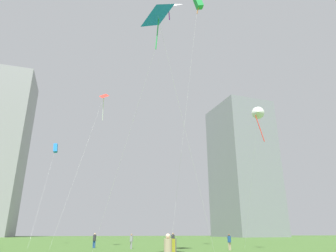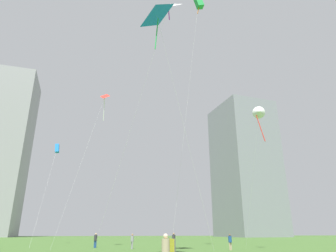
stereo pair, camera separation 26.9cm
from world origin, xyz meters
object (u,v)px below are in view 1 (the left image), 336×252
kite_flying_2 (169,6)px  kite_flying_5 (157,17)px  person_standing_3 (131,240)px  person_standing_4 (168,250)px  kite_flying_6 (55,148)px  event_banner (172,248)px  kite_flying_4 (198,2)px  person_standing_2 (173,240)px  person_standing_0 (94,239)px  distant_highrise_0 (243,168)px  person_standing_1 (229,241)px  kite_flying_1 (104,99)px  kite_flying_3 (258,112)px

kite_flying_2 → kite_flying_5: bearing=-115.6°
person_standing_3 → person_standing_4: 22.44m
kite_flying_6 → event_banner: kite_flying_6 is taller
kite_flying_4 → kite_flying_6: bearing=137.3°
person_standing_2 → kite_flying_4: size_ratio=0.05×
person_standing_0 → event_banner: person_standing_0 is taller
person_standing_4 → kite_flying_4: bearing=94.2°
person_standing_2 → distant_highrise_0: bearing=44.3°
person_standing_1 → person_standing_3: bearing=-38.9°
kite_flying_6 → kite_flying_4: bearing=-42.7°
kite_flying_6 → kite_flying_5: bearing=-67.8°
kite_flying_1 → distant_highrise_0: size_ratio=0.39×
person_standing_3 → kite_flying_4: size_ratio=0.05×
person_standing_0 → kite_flying_4: (12.72, -7.49, 33.67)m
kite_flying_4 → distant_highrise_0: (46.19, 84.88, -6.42)m
kite_flying_2 → distant_highrise_0: (52.43, 93.20, 2.72)m
kite_flying_3 → kite_flying_4: bearing=154.8°
kite_flying_2 → person_standing_4: bearing=-102.0°
person_standing_0 → person_standing_1: person_standing_0 is taller
person_standing_4 → person_standing_3: bearing=118.4°
kite_flying_5 → distant_highrise_0: size_ratio=0.38×
kite_flying_5 → event_banner: size_ratio=9.45×
person_standing_3 → event_banner: bearing=167.3°
kite_flying_6 → distant_highrise_0: size_ratio=0.30×
kite_flying_2 → distant_highrise_0: distant_highrise_0 is taller
kite_flying_2 → event_banner: size_ratio=11.66×
person_standing_4 → distant_highrise_0: (54.58, 103.28, 27.21)m
person_standing_3 → distant_highrise_0: 101.23m
kite_flying_5 → person_standing_3: bearing=90.7°
kite_flying_2 → kite_flying_5: (-1.86, -3.88, -5.00)m
person_standing_4 → kite_flying_4: kite_flying_4 is taller
person_standing_4 → event_banner: person_standing_4 is taller
person_standing_1 → distant_highrise_0: bearing=-131.9°
person_standing_4 → kite_flying_6: bearing=137.1°
person_standing_4 → kite_flying_3: (14.65, 15.45, 14.90)m
person_standing_0 → person_standing_2: person_standing_2 is taller
kite_flying_3 → distant_highrise_0: 97.26m
kite_flying_4 → kite_flying_5: 20.36m
kite_flying_1 → person_standing_4: bearing=-79.9°
kite_flying_1 → kite_flying_3: bearing=-28.6°
kite_flying_6 → event_banner: 37.21m
person_standing_3 → kite_flying_6: bearing=21.0°
kite_flying_1 → kite_flying_3: kite_flying_1 is taller
kite_flying_3 → event_banner: (-12.92, -8.60, -15.17)m
kite_flying_4 → event_banner: (-6.65, -11.55, -33.90)m
person_standing_3 → event_banner: person_standing_3 is taller
person_standing_4 → kite_flying_2: kite_flying_2 is taller
person_standing_3 → event_banner: (1.64, -15.59, -0.19)m
kite_flying_3 → kite_flying_5: (-14.37, -9.26, 4.60)m
person_standing_4 → person_standing_2: bearing=105.6°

